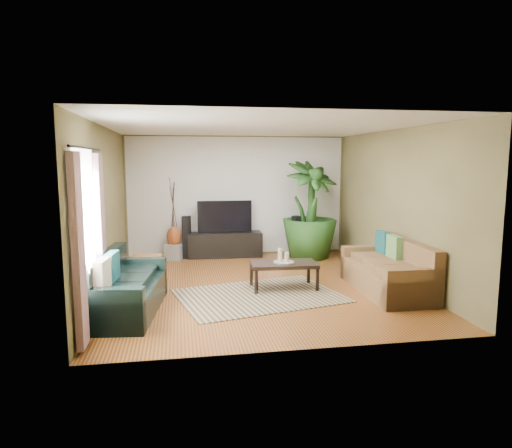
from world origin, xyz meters
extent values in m
plane|color=#995D27|center=(0.00, 0.00, 0.00)|extent=(5.50, 5.50, 0.00)
plane|color=white|center=(0.00, 0.00, 2.70)|extent=(5.50, 5.50, 0.00)
plane|color=olive|center=(0.00, 2.75, 1.35)|extent=(5.00, 0.00, 5.00)
plane|color=olive|center=(0.00, -2.75, 1.35)|extent=(5.00, 0.00, 5.00)
plane|color=olive|center=(-2.50, 0.00, 1.35)|extent=(0.00, 5.50, 5.50)
plane|color=olive|center=(2.50, 0.00, 1.35)|extent=(0.00, 5.50, 5.50)
plane|color=white|center=(0.00, 2.74, 1.35)|extent=(4.90, 0.00, 4.90)
plane|color=white|center=(-2.48, -1.60, 1.40)|extent=(0.00, 1.80, 1.80)
cube|color=gray|center=(-2.43, -2.35, 1.15)|extent=(0.08, 0.35, 2.20)
cube|color=gray|center=(-2.43, -0.85, 1.15)|extent=(0.08, 0.35, 2.20)
cylinder|color=black|center=(-2.43, -1.60, 2.30)|extent=(0.03, 1.90, 0.03)
cube|color=black|center=(-2.06, -1.07, 0.42)|extent=(1.04, 1.98, 0.85)
cube|color=brown|center=(2.03, -0.71, 0.42)|extent=(0.92, 1.99, 0.85)
cube|color=#9D895C|center=(-0.08, -0.61, 0.01)|extent=(2.83, 2.29, 0.01)
cube|color=black|center=(0.40, -0.26, 0.23)|extent=(1.13, 0.66, 0.45)
cylinder|color=gray|center=(0.40, -0.26, 0.46)|extent=(0.34, 0.34, 0.02)
cylinder|color=beige|center=(0.34, -0.23, 0.58)|extent=(0.07, 0.07, 0.22)
cylinder|color=beige|center=(0.44, -0.30, 0.55)|extent=(0.07, 0.07, 0.17)
cylinder|color=beige|center=(0.47, -0.20, 0.54)|extent=(0.07, 0.07, 0.14)
cube|color=black|center=(-0.32, 2.50, 0.28)|extent=(1.67, 0.55, 0.55)
cube|color=black|center=(-0.32, 2.50, 0.91)|extent=(1.21, 0.07, 0.72)
cube|color=black|center=(-1.17, 2.45, 0.47)|extent=(0.21, 0.22, 0.94)
cube|color=black|center=(1.27, 2.24, 0.46)|extent=(0.22, 0.23, 0.92)
imported|color=#1E4617|center=(1.52, 2.08, 1.07)|extent=(1.61, 1.61, 2.14)
cylinder|color=black|center=(1.52, 2.08, 0.15)|extent=(0.40, 0.40, 0.31)
cube|color=gray|center=(-1.44, 2.38, 0.17)|extent=(0.42, 0.42, 0.35)
ellipsoid|color=brown|center=(-1.44, 2.38, 0.50)|extent=(0.32, 0.32, 0.44)
cube|color=brown|center=(-1.90, 0.21, 0.27)|extent=(0.57, 0.57, 0.54)
camera|label=1|loc=(-1.32, -7.56, 2.15)|focal=32.00mm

